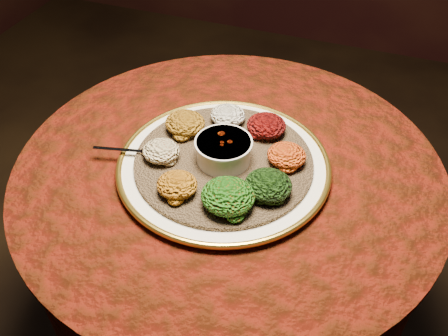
% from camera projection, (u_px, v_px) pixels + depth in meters
% --- Properties ---
extents(table, '(0.96, 0.96, 0.73)m').
position_uv_depth(table, '(228.00, 218.00, 1.24)').
color(table, black).
rests_on(table, ground).
extents(platter, '(0.58, 0.58, 0.02)m').
position_uv_depth(platter, '(224.00, 165.00, 1.10)').
color(platter, white).
rests_on(platter, table).
extents(injera, '(0.45, 0.45, 0.01)m').
position_uv_depth(injera, '(224.00, 161.00, 1.09)').
color(injera, brown).
rests_on(injera, platter).
extents(stew_bowl, '(0.12, 0.12, 0.05)m').
position_uv_depth(stew_bowl, '(224.00, 149.00, 1.06)').
color(stew_bowl, silver).
rests_on(stew_bowl, injera).
extents(spoon, '(0.15, 0.05, 0.01)m').
position_uv_depth(spoon, '(144.00, 152.00, 1.10)').
color(spoon, silver).
rests_on(spoon, injera).
extents(portion_ayib, '(0.08, 0.08, 0.04)m').
position_uv_depth(portion_ayib, '(228.00, 115.00, 1.17)').
color(portion_ayib, silver).
rests_on(portion_ayib, injera).
extents(portion_kitfo, '(0.09, 0.09, 0.04)m').
position_uv_depth(portion_kitfo, '(266.00, 125.00, 1.14)').
color(portion_kitfo, black).
rests_on(portion_kitfo, injera).
extents(portion_tikil, '(0.08, 0.08, 0.04)m').
position_uv_depth(portion_tikil, '(287.00, 155.00, 1.06)').
color(portion_tikil, '#A5720D').
rests_on(portion_tikil, injera).
extents(portion_gomen, '(0.10, 0.09, 0.05)m').
position_uv_depth(portion_gomen, '(268.00, 185.00, 0.99)').
color(portion_gomen, black).
rests_on(portion_gomen, injera).
extents(portion_mixveg, '(0.11, 0.10, 0.05)m').
position_uv_depth(portion_mixveg, '(228.00, 196.00, 0.97)').
color(portion_mixveg, maroon).
rests_on(portion_mixveg, injera).
extents(portion_kik, '(0.08, 0.08, 0.04)m').
position_uv_depth(portion_kik, '(177.00, 185.00, 1.00)').
color(portion_kik, '#A45F0E').
rests_on(portion_kik, injera).
extents(portion_timatim, '(0.08, 0.08, 0.04)m').
position_uv_depth(portion_timatim, '(161.00, 151.00, 1.08)').
color(portion_timatim, maroon).
rests_on(portion_timatim, injera).
extents(portion_shiro, '(0.09, 0.09, 0.04)m').
position_uv_depth(portion_shiro, '(185.00, 123.00, 1.14)').
color(portion_shiro, '#875910').
rests_on(portion_shiro, injera).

